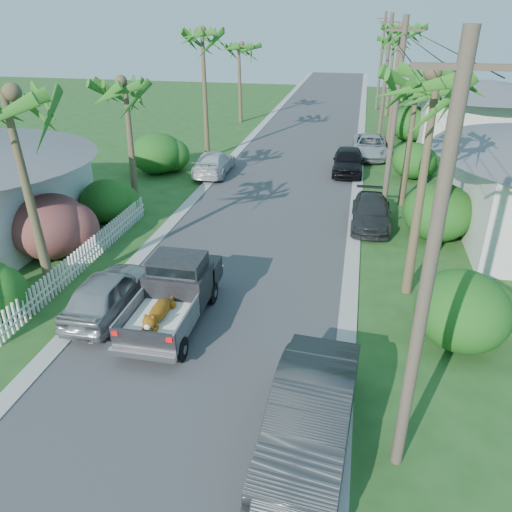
% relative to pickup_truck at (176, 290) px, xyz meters
% --- Properties ---
extents(ground, '(120.00, 120.00, 0.00)m').
position_rel_pickup_truck_xyz_m(ground, '(1.25, -2.67, -1.01)').
color(ground, '#244A1B').
rests_on(ground, ground).
extents(road, '(8.00, 100.00, 0.02)m').
position_rel_pickup_truck_xyz_m(road, '(1.25, 22.33, -1.00)').
color(road, '#38383A').
rests_on(road, ground).
extents(curb_left, '(0.60, 100.00, 0.06)m').
position_rel_pickup_truck_xyz_m(curb_left, '(-3.05, 22.33, -0.98)').
color(curb_left, '#A5A39E').
rests_on(curb_left, ground).
extents(curb_right, '(0.60, 100.00, 0.06)m').
position_rel_pickup_truck_xyz_m(curb_right, '(5.55, 22.33, -0.98)').
color(curb_right, '#A5A39E').
rests_on(curb_right, ground).
extents(pickup_truck, '(1.98, 5.12, 2.06)m').
position_rel_pickup_truck_xyz_m(pickup_truck, '(0.00, 0.00, 0.00)').
color(pickup_truck, black).
rests_on(pickup_truck, ground).
extents(parked_car_rn, '(2.13, 5.30, 1.71)m').
position_rel_pickup_truck_xyz_m(parked_car_rn, '(4.85, -4.58, -0.15)').
color(parked_car_rn, '#282C2D').
rests_on(parked_car_rn, ground).
extents(parked_car_rm, '(1.80, 4.40, 1.27)m').
position_rel_pickup_truck_xyz_m(parked_car_rm, '(6.25, 9.26, -0.37)').
color(parked_car_rm, '#27292B').
rests_on(parked_car_rm, ground).
extents(parked_car_rf, '(1.88, 4.53, 1.53)m').
position_rel_pickup_truck_xyz_m(parked_car_rf, '(4.85, 17.52, -0.24)').
color(parked_car_rf, black).
rests_on(parked_car_rf, ground).
extents(parked_car_rd, '(2.43, 5.16, 1.42)m').
position_rel_pickup_truck_xyz_m(parked_car_rd, '(6.18, 21.76, -0.30)').
color(parked_car_rd, silver).
rests_on(parked_car_rd, ground).
extents(parked_car_ln, '(1.76, 4.31, 1.47)m').
position_rel_pickup_truck_xyz_m(parked_car_ln, '(-2.35, -0.20, -0.28)').
color(parked_car_ln, '#A3A6AA').
rests_on(parked_car_ln, ground).
extents(parked_car_lf, '(2.13, 4.83, 1.38)m').
position_rel_pickup_truck_xyz_m(parked_car_lf, '(-3.23, 15.64, -0.32)').
color(parked_car_lf, silver).
rests_on(parked_car_lf, ground).
extents(palm_l_a, '(4.40, 4.40, 8.20)m').
position_rel_pickup_truck_xyz_m(palm_l_a, '(-4.95, 0.33, 5.92)').
color(palm_l_a, brown).
rests_on(palm_l_a, ground).
extents(palm_l_b, '(4.40, 4.40, 7.40)m').
position_rel_pickup_truck_xyz_m(palm_l_b, '(-5.55, 9.33, 5.14)').
color(palm_l_b, brown).
rests_on(palm_l_b, ground).
extents(palm_l_c, '(4.40, 4.40, 9.20)m').
position_rel_pickup_truck_xyz_m(palm_l_c, '(-4.75, 19.33, 6.90)').
color(palm_l_c, brown).
rests_on(palm_l_c, ground).
extents(palm_l_d, '(4.40, 4.40, 7.70)m').
position_rel_pickup_truck_xyz_m(palm_l_d, '(-5.25, 31.33, 5.43)').
color(palm_l_d, brown).
rests_on(palm_l_d, ground).
extents(palm_r_a, '(4.40, 4.40, 8.70)m').
position_rel_pickup_truck_xyz_m(palm_r_a, '(7.55, 3.33, 6.41)').
color(palm_r_a, brown).
rests_on(palm_r_a, ground).
extents(palm_r_b, '(4.40, 4.40, 7.20)m').
position_rel_pickup_truck_xyz_m(palm_r_b, '(7.85, 12.33, 4.94)').
color(palm_r_b, brown).
rests_on(palm_r_b, ground).
extents(palm_r_c, '(4.40, 4.40, 9.40)m').
position_rel_pickup_truck_xyz_m(palm_r_c, '(7.45, 23.33, 7.10)').
color(palm_r_c, brown).
rests_on(palm_r_c, ground).
extents(palm_r_d, '(4.40, 4.40, 8.00)m').
position_rel_pickup_truck_xyz_m(palm_r_d, '(7.75, 37.33, 5.73)').
color(palm_r_d, brown).
rests_on(palm_r_d, ground).
extents(shrub_l_b, '(3.00, 3.30, 2.60)m').
position_rel_pickup_truck_xyz_m(shrub_l_b, '(-6.55, 3.33, 0.29)').
color(shrub_l_b, '#BA1A4D').
rests_on(shrub_l_b, ground).
extents(shrub_l_c, '(2.40, 2.64, 2.00)m').
position_rel_pickup_truck_xyz_m(shrub_l_c, '(-6.15, 7.33, -0.01)').
color(shrub_l_c, '#154B15').
rests_on(shrub_l_c, ground).
extents(shrub_l_d, '(3.20, 3.52, 2.40)m').
position_rel_pickup_truck_xyz_m(shrub_l_d, '(-6.75, 15.33, 0.19)').
color(shrub_l_d, '#154B15').
rests_on(shrub_l_d, ground).
extents(shrub_r_a, '(2.80, 3.08, 2.30)m').
position_rel_pickup_truck_xyz_m(shrub_r_a, '(8.85, 0.33, 0.14)').
color(shrub_r_a, '#154B15').
rests_on(shrub_r_a, ground).
extents(shrub_r_b, '(3.00, 3.30, 2.50)m').
position_rel_pickup_truck_xyz_m(shrub_r_b, '(9.05, 8.33, 0.24)').
color(shrub_r_b, '#154B15').
rests_on(shrub_r_b, ground).
extents(shrub_r_c, '(2.60, 2.86, 2.10)m').
position_rel_pickup_truck_xyz_m(shrub_r_c, '(8.75, 17.33, 0.04)').
color(shrub_r_c, '#154B15').
rests_on(shrub_r_c, ground).
extents(shrub_r_d, '(3.20, 3.52, 2.60)m').
position_rel_pickup_truck_xyz_m(shrub_r_d, '(9.25, 27.33, 0.29)').
color(shrub_r_d, '#154B15').
rests_on(shrub_r_d, ground).
extents(picket_fence, '(0.10, 11.00, 1.00)m').
position_rel_pickup_truck_xyz_m(picket_fence, '(-4.75, 2.83, -0.51)').
color(picket_fence, white).
rests_on(picket_fence, ground).
extents(house_right_far, '(9.00, 8.00, 4.60)m').
position_rel_pickup_truck_xyz_m(house_right_far, '(14.25, 27.33, 1.11)').
color(house_right_far, silver).
rests_on(house_right_far, ground).
extents(utility_pole_a, '(1.60, 0.26, 9.00)m').
position_rel_pickup_truck_xyz_m(utility_pole_a, '(6.85, -4.67, 3.59)').
color(utility_pole_a, brown).
rests_on(utility_pole_a, ground).
extents(utility_pole_b, '(1.60, 0.26, 9.00)m').
position_rel_pickup_truck_xyz_m(utility_pole_b, '(6.85, 10.33, 3.59)').
color(utility_pole_b, brown).
rests_on(utility_pole_b, ground).
extents(utility_pole_c, '(1.60, 0.26, 9.00)m').
position_rel_pickup_truck_xyz_m(utility_pole_c, '(6.85, 25.33, 3.59)').
color(utility_pole_c, brown).
rests_on(utility_pole_c, ground).
extents(utility_pole_d, '(1.60, 0.26, 9.00)m').
position_rel_pickup_truck_xyz_m(utility_pole_d, '(6.85, 40.33, 3.59)').
color(utility_pole_d, brown).
rests_on(utility_pole_d, ground).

